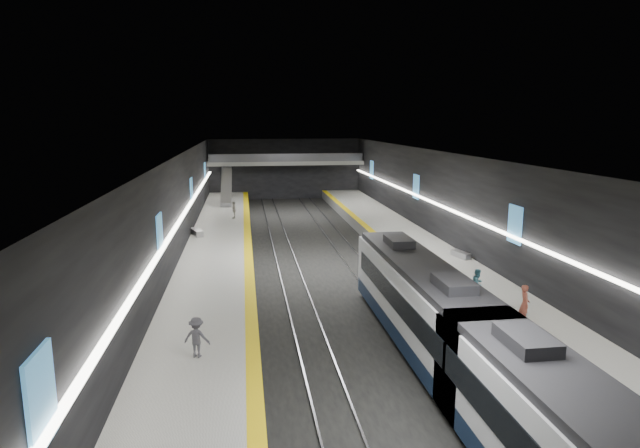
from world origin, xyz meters
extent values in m
plane|color=black|center=(0.00, 0.00, 0.00)|extent=(70.00, 70.00, 0.00)
cube|color=beige|center=(0.00, 0.00, 8.00)|extent=(20.00, 70.00, 0.04)
cube|color=black|center=(-10.00, 0.00, 4.00)|extent=(0.04, 70.00, 8.00)
cube|color=black|center=(10.00, 0.00, 4.00)|extent=(0.04, 70.00, 8.00)
cube|color=black|center=(0.00, 35.00, 4.00)|extent=(20.00, 0.04, 8.00)
cube|color=slate|center=(-7.50, 0.00, 0.50)|extent=(5.00, 70.00, 1.00)
cube|color=#999994|center=(-7.50, 0.00, 1.01)|extent=(5.00, 70.00, 0.02)
cube|color=yellow|center=(-5.30, 0.00, 1.02)|extent=(0.60, 70.00, 0.02)
cube|color=slate|center=(7.50, 0.00, 0.50)|extent=(5.00, 70.00, 1.00)
cube|color=#999994|center=(7.50, 0.00, 1.01)|extent=(5.00, 70.00, 0.02)
cube|color=yellow|center=(5.30, 0.00, 1.02)|extent=(0.60, 70.00, 0.02)
cube|color=gray|center=(-3.22, 0.00, 0.06)|extent=(0.08, 70.00, 0.12)
cube|color=gray|center=(-1.78, 0.00, 0.06)|extent=(0.08, 70.00, 0.12)
cube|color=gray|center=(1.78, 0.00, 0.06)|extent=(0.08, 70.00, 0.12)
cube|color=gray|center=(3.22, 0.00, 0.06)|extent=(0.08, 70.00, 0.12)
cube|color=black|center=(2.50, -26.50, 3.80)|extent=(2.44, 14.25, 0.30)
cube|color=#0E1D35|center=(2.50, -13.55, 0.75)|extent=(2.65, 15.00, 0.80)
cube|color=silver|center=(2.50, -13.55, 2.40)|extent=(2.65, 15.00, 2.50)
cube|color=black|center=(2.50, -13.55, 3.80)|extent=(2.44, 14.25, 0.30)
cube|color=black|center=(2.50, -13.55, 2.45)|extent=(2.69, 13.20, 1.00)
cube|color=black|center=(2.50, -21.07, 2.35)|extent=(1.85, 0.05, 1.20)
cube|color=#418BC3|center=(-9.92, -25.00, 4.50)|extent=(0.10, 1.50, 2.20)
cube|color=#418BC3|center=(-9.92, -8.00, 4.50)|extent=(0.10, 1.50, 2.20)
cube|color=#418BC3|center=(-9.92, 10.00, 4.50)|extent=(0.10, 1.50, 2.20)
cube|color=#418BC3|center=(-9.92, 27.00, 4.50)|extent=(0.10, 1.50, 2.20)
cube|color=#418BC3|center=(9.92, -8.00, 4.50)|extent=(0.10, 1.50, 2.20)
cube|color=#418BC3|center=(9.92, 10.00, 4.50)|extent=(0.10, 1.50, 2.20)
cube|color=#418BC3|center=(9.92, 27.00, 4.50)|extent=(0.10, 1.50, 2.20)
cube|color=white|center=(-9.80, 0.00, 3.80)|extent=(0.25, 68.60, 0.12)
cube|color=white|center=(9.80, 0.00, 3.80)|extent=(0.25, 68.60, 0.12)
cube|color=gray|center=(0.00, 33.00, 5.00)|extent=(20.00, 3.00, 0.50)
cube|color=#47474C|center=(0.00, 31.55, 5.75)|extent=(19.60, 0.08, 1.00)
cube|color=#99999E|center=(-7.50, 26.00, 2.90)|extent=(1.20, 7.50, 3.92)
cube|color=#99999E|center=(-9.50, 8.13, 1.25)|extent=(1.27, 2.13, 0.50)
cube|color=#99999E|center=(9.33, -1.98, 1.21)|extent=(0.85, 1.81, 0.43)
imported|color=#AC5240|center=(7.39, -14.06, 1.93)|extent=(0.61, 0.77, 1.85)
imported|color=teal|center=(6.77, -10.32, 1.79)|extent=(0.98, 0.95, 1.59)
imported|color=#B9B4A9|center=(-6.50, 15.55, 1.84)|extent=(0.42, 0.99, 1.68)
imported|color=#47464E|center=(-7.52, -15.64, 1.83)|extent=(1.20, 0.90, 1.66)
camera|label=1|loc=(-5.48, -36.28, 10.39)|focal=30.00mm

